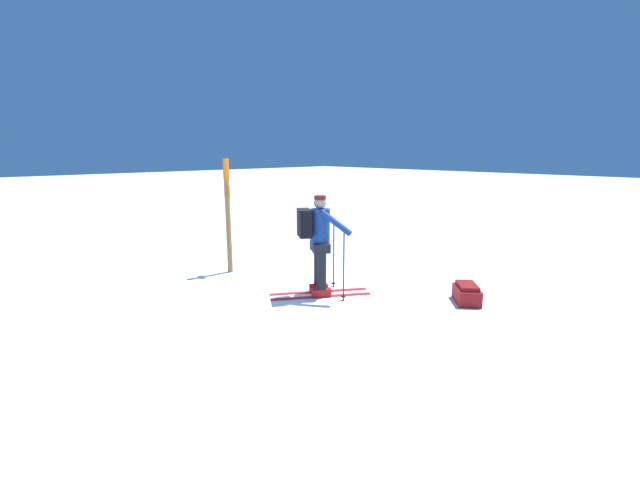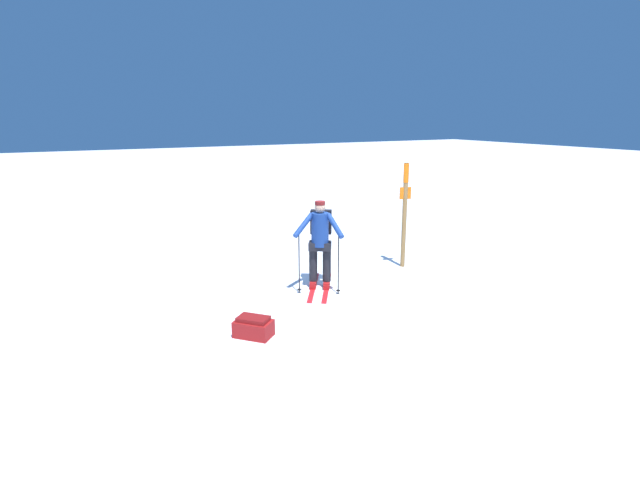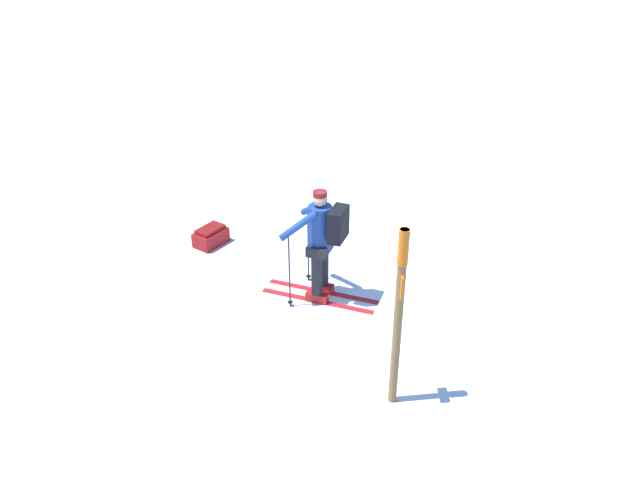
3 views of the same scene
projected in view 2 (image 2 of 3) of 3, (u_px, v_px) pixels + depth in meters
The scene contains 4 objects.
ground_plane at pixel (346, 277), 9.64m from camera, with size 80.00×80.00×0.00m, color white.
skier at pixel (320, 238), 8.88m from camera, with size 1.53×1.15×1.59m.
dropped_backpack at pixel (253, 327), 7.05m from camera, with size 0.60×0.59×0.29m.
trail_marker at pixel (405, 207), 10.03m from camera, with size 0.11×0.24×2.13m.
Camera 2 is at (7.84, -4.79, 3.07)m, focal length 28.00 mm.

